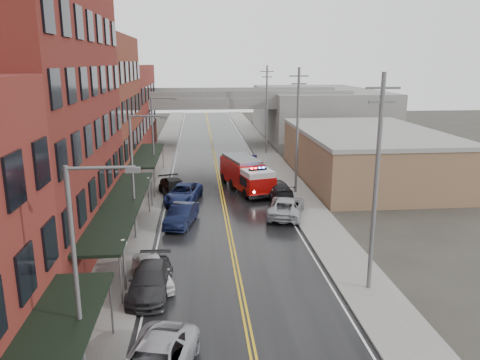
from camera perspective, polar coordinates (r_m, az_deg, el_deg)
road at (r=40.34m, az=-1.83°, el=-3.79°), size 11.00×160.00×0.02m
sidewalk_left at (r=40.58m, az=-12.20°, el=-3.91°), size 3.00×160.00×0.15m
sidewalk_right at (r=41.37m, az=8.33°, el=-3.38°), size 3.00×160.00×0.15m
curb_left at (r=40.41m, az=-9.87°, el=-3.87°), size 0.30×160.00×0.15m
curb_right at (r=41.02m, az=6.09°, el=-3.46°), size 0.30×160.00×0.15m
brick_building_b at (r=33.39m, az=-24.79°, el=6.94°), size 9.00×20.00×18.00m
brick_building_c at (r=50.29m, az=-18.11°, el=7.85°), size 9.00×15.00×15.00m
brick_building_far at (r=67.53m, az=-14.80°, el=8.27°), size 9.00×20.00×12.00m
tan_building at (r=52.57m, az=15.17°, el=2.79°), size 14.00×22.00×5.00m
right_far_block at (r=81.30m, az=9.30°, el=8.07°), size 18.00×30.00×8.00m
awning_1 at (r=33.13m, az=-14.19°, el=-2.88°), size 2.60×18.00×3.09m
awning_2 at (r=49.99m, az=-11.20°, el=3.01°), size 2.60×13.00×3.09m
globe_lamp_1 at (r=26.68m, az=-14.01°, el=-8.65°), size 0.44×0.44×3.12m
globe_lamp_2 at (r=39.85m, az=-11.08°, el=-0.83°), size 0.44×0.44×3.12m
street_lamp_0 at (r=18.38m, az=-18.71°, el=-10.01°), size 2.64×0.22×9.00m
street_lamp_1 at (r=33.40m, az=-12.56°, el=1.25°), size 2.64×0.22×9.00m
street_lamp_2 at (r=49.04m, az=-10.29°, el=5.45°), size 2.64×0.22×9.00m
utility_pole_0 at (r=25.87m, az=16.27°, el=-0.18°), size 1.80×0.24×12.00m
utility_pole_1 at (r=44.73m, az=7.01°, el=6.19°), size 1.80×0.24×12.00m
utility_pole_2 at (r=64.29m, az=3.26°, el=8.71°), size 1.80×0.24×12.00m
overpass at (r=70.63m, az=-3.45°, el=8.94°), size 40.00×10.00×7.50m
fire_truck at (r=46.28m, az=0.80°, el=0.75°), size 5.12×8.98×3.13m
parked_car_left_3 at (r=26.85m, az=-10.89°, el=-11.92°), size 2.39×5.41×1.55m
parked_car_left_4 at (r=27.84m, az=-10.68°, el=-10.92°), size 3.08×4.90×1.55m
parked_car_left_5 at (r=37.04m, az=-7.16°, el=-4.26°), size 2.82×5.18×1.62m
parked_car_left_6 at (r=43.13m, az=-6.91°, el=-1.59°), size 3.80×6.19×1.60m
parked_car_left_7 at (r=44.70m, az=-7.94°, el=-1.02°), size 3.84×6.11×1.65m
parked_car_right_0 at (r=38.98m, az=5.64°, el=-3.26°), size 4.25×6.40×1.63m
parked_car_right_1 at (r=44.66m, az=4.25°, el=-0.98°), size 3.25×5.79×1.59m
parked_car_right_2 at (r=55.74m, az=1.00°, el=2.15°), size 1.91×4.74×1.62m
parked_car_right_3 at (r=57.69m, az=1.34°, el=2.45°), size 2.13×4.41×1.39m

